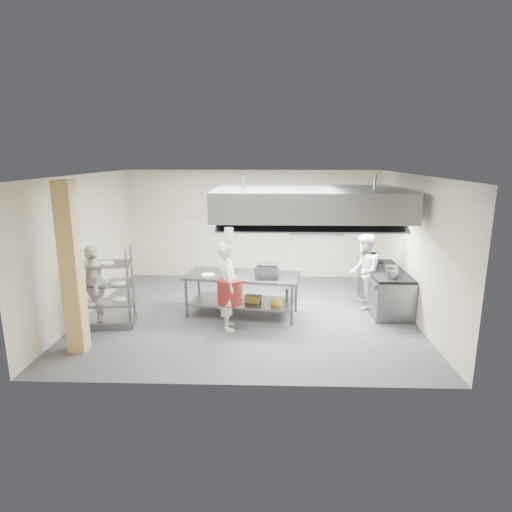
{
  "coord_description": "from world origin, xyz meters",
  "views": [
    {
      "loc": [
        0.48,
        -8.83,
        3.39
      ],
      "look_at": [
        0.18,
        0.2,
        1.25
      ],
      "focal_mm": 30.0,
      "sensor_mm": 36.0,
      "label": 1
    }
  ],
  "objects_px": {
    "chef_line": "(364,271)",
    "chef_plating": "(95,286)",
    "griddle": "(267,270)",
    "chef_head": "(228,286)",
    "cooking_range": "(384,290)",
    "island": "(242,295)",
    "pass_rack": "(106,288)",
    "stockpot": "(391,270)"
  },
  "relations": [
    {
      "from": "chef_head",
      "to": "stockpot",
      "type": "xyz_separation_m",
      "value": [
        3.42,
        0.92,
        0.1
      ]
    },
    {
      "from": "stockpot",
      "to": "island",
      "type": "bearing_deg",
      "value": -177.31
    },
    {
      "from": "chef_head",
      "to": "chef_line",
      "type": "height_order",
      "value": "chef_head"
    },
    {
      "from": "chef_plating",
      "to": "pass_rack",
      "type": "bearing_deg",
      "value": 83.09
    },
    {
      "from": "pass_rack",
      "to": "griddle",
      "type": "distance_m",
      "value": 3.3
    },
    {
      "from": "chef_line",
      "to": "stockpot",
      "type": "xyz_separation_m",
      "value": [
        0.49,
        -0.38,
        0.14
      ]
    },
    {
      "from": "pass_rack",
      "to": "chef_line",
      "type": "bearing_deg",
      "value": 4.35
    },
    {
      "from": "chef_head",
      "to": "griddle",
      "type": "relative_size",
      "value": 3.62
    },
    {
      "from": "island",
      "to": "chef_line",
      "type": "distance_m",
      "value": 2.78
    },
    {
      "from": "chef_head",
      "to": "chef_plating",
      "type": "xyz_separation_m",
      "value": [
        -2.66,
        0.02,
        -0.04
      ]
    },
    {
      "from": "chef_head",
      "to": "cooking_range",
      "type": "bearing_deg",
      "value": -79.64
    },
    {
      "from": "cooking_range",
      "to": "chef_line",
      "type": "height_order",
      "value": "chef_line"
    },
    {
      "from": "griddle",
      "to": "stockpot",
      "type": "distance_m",
      "value": 2.66
    },
    {
      "from": "griddle",
      "to": "chef_line",
      "type": "bearing_deg",
      "value": 22.15
    },
    {
      "from": "chef_head",
      "to": "chef_plating",
      "type": "height_order",
      "value": "chef_head"
    },
    {
      "from": "chef_head",
      "to": "chef_line",
      "type": "xyz_separation_m",
      "value": [
        2.94,
        1.3,
        -0.04
      ]
    },
    {
      "from": "pass_rack",
      "to": "cooking_range",
      "type": "relative_size",
      "value": 0.8
    },
    {
      "from": "island",
      "to": "griddle",
      "type": "bearing_deg",
      "value": -1.34
    },
    {
      "from": "cooking_range",
      "to": "chef_plating",
      "type": "bearing_deg",
      "value": -167.83
    },
    {
      "from": "chef_head",
      "to": "chef_line",
      "type": "distance_m",
      "value": 3.21
    },
    {
      "from": "chef_plating",
      "to": "stockpot",
      "type": "height_order",
      "value": "chef_plating"
    },
    {
      "from": "pass_rack",
      "to": "cooking_range",
      "type": "height_order",
      "value": "pass_rack"
    },
    {
      "from": "island",
      "to": "chef_head",
      "type": "xyz_separation_m",
      "value": [
        -0.23,
        -0.77,
        0.44
      ]
    },
    {
      "from": "chef_line",
      "to": "pass_rack",
      "type": "bearing_deg",
      "value": -64.57
    },
    {
      "from": "island",
      "to": "chef_plating",
      "type": "height_order",
      "value": "chef_plating"
    },
    {
      "from": "island",
      "to": "pass_rack",
      "type": "relative_size",
      "value": 1.5
    },
    {
      "from": "chef_line",
      "to": "griddle",
      "type": "height_order",
      "value": "chef_line"
    },
    {
      "from": "chef_head",
      "to": "griddle",
      "type": "bearing_deg",
      "value": -60.05
    },
    {
      "from": "chef_plating",
      "to": "stockpot",
      "type": "distance_m",
      "value": 6.15
    },
    {
      "from": "chef_line",
      "to": "griddle",
      "type": "distance_m",
      "value": 2.26
    },
    {
      "from": "chef_line",
      "to": "chef_plating",
      "type": "xyz_separation_m",
      "value": [
        -5.6,
        -1.28,
        -0.01
      ]
    },
    {
      "from": "stockpot",
      "to": "chef_plating",
      "type": "bearing_deg",
      "value": -171.58
    },
    {
      "from": "island",
      "to": "pass_rack",
      "type": "bearing_deg",
      "value": -156.56
    },
    {
      "from": "cooking_range",
      "to": "chef_head",
      "type": "distance_m",
      "value": 3.69
    },
    {
      "from": "chef_head",
      "to": "pass_rack",
      "type": "bearing_deg",
      "value": 77.3
    },
    {
      "from": "griddle",
      "to": "pass_rack",
      "type": "bearing_deg",
      "value": -163.8
    },
    {
      "from": "island",
      "to": "cooking_range",
      "type": "bearing_deg",
      "value": 19.11
    },
    {
      "from": "griddle",
      "to": "chef_plating",
      "type": "bearing_deg",
      "value": -163.35
    },
    {
      "from": "cooking_range",
      "to": "chef_line",
      "type": "distance_m",
      "value": 0.65
    },
    {
      "from": "pass_rack",
      "to": "stockpot",
      "type": "height_order",
      "value": "pass_rack"
    },
    {
      "from": "chef_plating",
      "to": "island",
      "type": "bearing_deg",
      "value": 79.85
    },
    {
      "from": "chef_head",
      "to": "stockpot",
      "type": "height_order",
      "value": "chef_head"
    }
  ]
}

